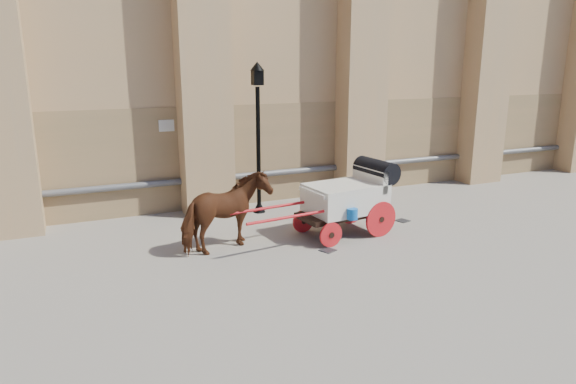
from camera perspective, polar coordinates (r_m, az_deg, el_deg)
name	(u,v)px	position (r m, az deg, el deg)	size (l,w,h in m)	color
ground	(290,247)	(12.12, 0.19, -6.11)	(90.00, 90.00, 0.00)	gray
horse	(226,213)	(11.74, -6.90, -2.32)	(0.96, 2.11, 1.78)	#5C2813
carriage	(350,195)	(12.89, 6.91, -0.38)	(4.25, 1.62, 1.82)	black
street_lamp	(258,134)	(14.38, -3.33, 6.43)	(0.40, 0.40, 4.22)	black
drain_grate_near	(328,250)	(11.92, 4.43, -6.48)	(0.32, 0.32, 0.01)	black
drain_grate_far	(402,221)	(14.36, 12.60, -3.12)	(0.32, 0.32, 0.01)	black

